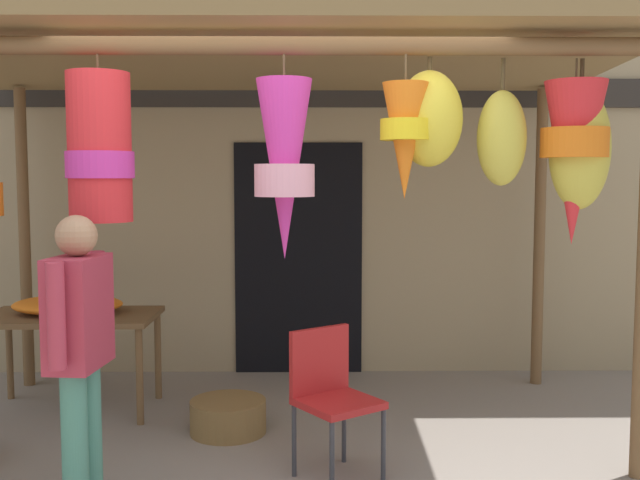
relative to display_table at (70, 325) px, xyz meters
name	(u,v)px	position (x,y,z in m)	size (l,w,h in m)	color
ground_plane	(283,472)	(1.59, -1.14, -0.64)	(30.00, 30.00, 0.00)	gray
shop_facade	(292,149)	(1.59, 1.19, 1.31)	(10.65, 0.29, 3.90)	#9E8966
market_stall_canopy	(296,87)	(1.65, -0.54, 1.64)	(4.69, 2.41, 2.64)	brown
display_table	(70,325)	(0.00, 0.00, 0.00)	(1.24, 0.71, 0.72)	brown
flower_heap_on_table	(69,305)	(-0.01, 0.03, 0.14)	(0.79, 0.56, 0.13)	orange
folding_chair	(330,389)	(1.86, -1.18, -0.14)	(0.56, 0.56, 0.84)	#AD1E1E
wicker_basket_by_table	(228,416)	(1.20, -0.47, -0.53)	(0.51, 0.51, 0.22)	brown
customer_foreground	(79,340)	(0.59, -1.62, 0.25)	(0.26, 0.59, 1.52)	#4C8E7A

